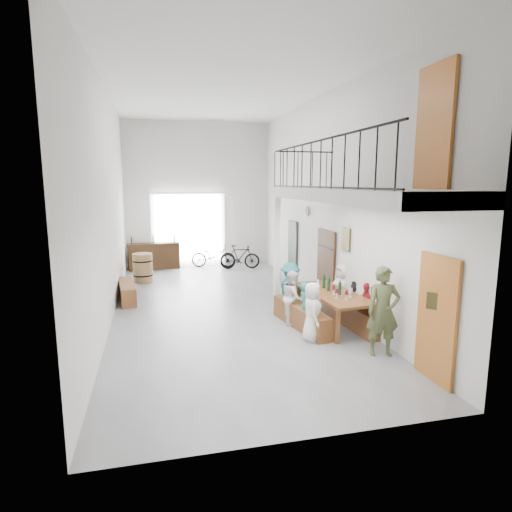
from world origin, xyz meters
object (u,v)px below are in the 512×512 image
object	(u,v)px
side_bench	(127,291)
host_standing	(383,311)
bench_inner	(301,317)
tasting_table	(332,296)
bicycle_near	(213,256)
serving_counter	(154,256)
oak_barrel	(143,268)

from	to	relation	value
side_bench	host_standing	bearing A→B (deg)	-46.10
bench_inner	side_bench	size ratio (longest dim) A/B	1.24
tasting_table	bench_inner	bearing A→B (deg)	170.22
bicycle_near	serving_counter	bearing A→B (deg)	98.19
bench_inner	bicycle_near	xyz separation A→B (m)	(-0.96, 7.40, 0.19)
tasting_table	host_standing	size ratio (longest dim) A/B	1.40
bench_inner	serving_counter	distance (m)	8.22
bicycle_near	host_standing	bearing A→B (deg)	-155.46
tasting_table	oak_barrel	world-z (taller)	oak_barrel
bench_inner	tasting_table	bearing A→B (deg)	-14.78
side_bench	host_standing	world-z (taller)	host_standing
bench_inner	serving_counter	xyz separation A→B (m)	(-3.18, 7.58, 0.24)
bicycle_near	bench_inner	bearing A→B (deg)	-159.94
bench_inner	oak_barrel	bearing A→B (deg)	113.77
side_bench	oak_barrel	distance (m)	2.23
side_bench	host_standing	xyz separation A→B (m)	(4.92, -5.11, 0.61)
serving_counter	bicycle_near	bearing A→B (deg)	-11.22
tasting_table	host_standing	distance (m)	1.78
side_bench	tasting_table	bearing A→B (deg)	-35.76
bench_inner	host_standing	world-z (taller)	host_standing
tasting_table	oak_barrel	size ratio (longest dim) A/B	2.54
tasting_table	side_bench	world-z (taller)	tasting_table
side_bench	bench_inner	bearing A→B (deg)	-39.82
bench_inner	host_standing	bearing A→B (deg)	-71.04
side_bench	host_standing	distance (m)	7.12
bench_inner	bicycle_near	bearing A→B (deg)	88.15
side_bench	oak_barrel	world-z (taller)	oak_barrel
side_bench	serving_counter	distance (m)	4.36
serving_counter	tasting_table	bearing A→B (deg)	-69.66
serving_counter	host_standing	bearing A→B (deg)	-72.83
oak_barrel	bench_inner	bearing A→B (deg)	-57.02
oak_barrel	bicycle_near	distance (m)	3.23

